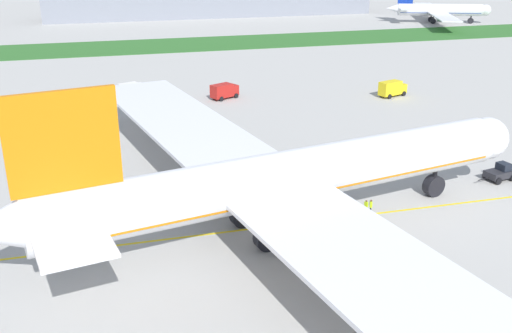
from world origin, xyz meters
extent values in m
plane|color=#ADAAA5|center=(0.00, 0.00, 0.00)|extent=(600.00, 600.00, 0.00)
cube|color=yellow|center=(0.00, -0.23, 0.00)|extent=(280.00, 0.36, 0.01)
cube|color=#2D6628|center=(0.00, 114.79, 0.05)|extent=(320.00, 24.00, 0.10)
cylinder|color=white|center=(3.57, -1.33, 6.03)|extent=(51.49, 15.53, 5.36)
cube|color=orange|center=(3.57, -1.33, 5.09)|extent=(49.39, 14.70, 0.64)
sphere|color=white|center=(30.23, 4.11, 6.03)|extent=(5.09, 5.09, 5.09)
cube|color=orange|center=(-17.60, -5.64, 12.99)|extent=(9.18, 2.38, 8.57)
cube|color=white|center=(-19.68, -0.60, 6.83)|extent=(7.26, 9.53, 0.38)
cube|color=white|center=(-17.54, -11.10, 6.83)|extent=(7.26, 9.53, 0.38)
cube|color=white|center=(-4.11, 23.48, 5.36)|extent=(20.35, 47.64, 0.43)
cube|color=white|center=(6.21, -27.16, 5.36)|extent=(20.35, 47.64, 0.43)
cylinder|color=#B7BABF|center=(-0.52, 13.57, 3.74)|extent=(5.58, 3.91, 2.95)
cylinder|color=black|center=(1.98, 14.08, 3.74)|extent=(1.05, 3.12, 3.09)
cylinder|color=#B7BABF|center=(5.65, -16.64, 3.74)|extent=(5.58, 3.91, 2.95)
cylinder|color=black|center=(8.14, -16.13, 3.74)|extent=(1.05, 3.12, 3.09)
cylinder|color=black|center=(22.73, 2.58, 2.31)|extent=(0.56, 0.56, 2.08)
cylinder|color=black|center=(22.73, 2.58, 1.27)|extent=(2.72, 1.63, 2.55)
cylinder|color=black|center=(-1.02, 0.61, 2.31)|extent=(0.56, 0.56, 2.08)
cylinder|color=black|center=(-1.02, 0.61, 1.27)|extent=(2.72, 1.63, 2.55)
cylinder|color=black|center=(0.10, -4.90, 2.31)|extent=(0.56, 0.56, 2.08)
cylinder|color=black|center=(0.10, -4.90, 1.27)|extent=(2.72, 1.63, 2.55)
cube|color=black|center=(29.44, 3.95, 6.70)|extent=(2.64, 4.31, 0.96)
sphere|color=black|center=(-16.11, -2.66, 6.51)|extent=(0.38, 0.38, 0.38)
sphere|color=black|center=(-13.16, -2.06, 6.51)|extent=(0.38, 0.38, 0.38)
sphere|color=black|center=(-10.22, -1.46, 6.51)|extent=(0.38, 0.38, 0.38)
sphere|color=black|center=(-7.27, -0.86, 6.51)|extent=(0.38, 0.38, 0.38)
sphere|color=black|center=(-4.32, -0.26, 6.51)|extent=(0.38, 0.38, 0.38)
sphere|color=black|center=(-1.37, 0.35, 6.51)|extent=(0.38, 0.38, 0.38)
sphere|color=black|center=(1.57, 0.95, 6.51)|extent=(0.38, 0.38, 0.38)
sphere|color=black|center=(4.52, 1.55, 6.51)|extent=(0.38, 0.38, 0.38)
sphere|color=black|center=(7.47, 2.15, 6.51)|extent=(0.38, 0.38, 0.38)
sphere|color=black|center=(10.42, 2.75, 6.51)|extent=(0.38, 0.38, 0.38)
sphere|color=black|center=(13.37, 3.35, 6.51)|extent=(0.38, 0.38, 0.38)
sphere|color=black|center=(16.31, 3.95, 6.51)|extent=(0.38, 0.38, 0.38)
sphere|color=black|center=(19.26, 4.55, 6.51)|extent=(0.38, 0.38, 0.38)
sphere|color=black|center=(22.21, 5.15, 6.51)|extent=(0.38, 0.38, 0.38)
cube|color=#26262B|center=(33.36, 4.75, 0.86)|extent=(3.97, 2.76, 0.82)
cube|color=black|center=(33.90, 4.86, 1.72)|extent=(1.59, 1.81, 0.90)
cylinder|color=black|center=(30.71, 4.21, 0.60)|extent=(1.79, 0.48, 0.12)
cylinder|color=black|center=(32.33, 3.48, 0.45)|extent=(0.95, 0.52, 0.90)
cylinder|color=black|center=(31.91, 5.51, 0.45)|extent=(0.95, 0.52, 0.90)
cylinder|color=black|center=(34.40, 6.02, 0.45)|extent=(0.95, 0.52, 0.90)
cylinder|color=black|center=(13.43, -0.07, 0.44)|extent=(0.13, 0.13, 0.88)
cylinder|color=#BFE519|center=(13.48, 0.07, 1.16)|extent=(0.10, 0.10, 0.56)
cylinder|color=black|center=(13.37, -0.27, 0.44)|extent=(0.13, 0.13, 0.88)
cylinder|color=#BFE519|center=(13.32, -0.41, 1.16)|extent=(0.10, 0.10, 0.56)
cube|color=#BFE519|center=(13.40, -0.17, 1.19)|extent=(0.39, 0.52, 0.62)
sphere|color=brown|center=(13.40, -0.17, 1.63)|extent=(0.24, 0.24, 0.24)
cylinder|color=black|center=(3.54, 3.10, 0.40)|extent=(0.12, 0.12, 0.81)
cylinder|color=#BFE519|center=(3.68, 3.12, 1.06)|extent=(0.09, 0.09, 0.51)
cylinder|color=black|center=(3.35, 3.08, 0.40)|extent=(0.12, 0.12, 0.81)
cylinder|color=#BFE519|center=(3.21, 3.07, 1.06)|extent=(0.09, 0.09, 0.51)
cube|color=#BFE519|center=(3.45, 3.09, 1.09)|extent=(0.45, 0.28, 0.57)
sphere|color=brown|center=(3.45, 3.09, 1.50)|extent=(0.22, 0.22, 0.22)
cylinder|color=black|center=(13.02, 0.34, 0.39)|extent=(0.11, 0.11, 0.78)
cylinder|color=#BFE519|center=(12.97, 0.47, 1.03)|extent=(0.09, 0.09, 0.50)
cylinder|color=black|center=(13.08, 0.17, 0.39)|extent=(0.11, 0.11, 0.78)
cylinder|color=#BFE519|center=(13.12, 0.04, 1.03)|extent=(0.09, 0.09, 0.50)
cube|color=#BFE519|center=(13.05, 0.26, 1.06)|extent=(0.35, 0.46, 0.55)
sphere|color=brown|center=(13.05, 0.26, 1.45)|extent=(0.21, 0.21, 0.21)
cube|color=yellow|center=(39.22, 46.24, 1.73)|extent=(4.85, 3.44, 2.56)
cube|color=yellow|center=(41.87, 47.20, 1.31)|extent=(2.29, 2.45, 1.72)
cube|color=#263347|center=(42.62, 47.47, 1.66)|extent=(0.66, 1.66, 0.76)
cylinder|color=black|center=(41.52, 48.17, 0.45)|extent=(0.95, 0.59, 0.90)
cylinder|color=black|center=(42.22, 46.23, 0.45)|extent=(0.95, 0.59, 0.90)
cylinder|color=black|center=(37.83, 46.84, 0.45)|extent=(0.95, 0.59, 0.90)
cylinder|color=black|center=(38.53, 44.90, 0.45)|extent=(0.95, 0.59, 0.90)
cube|color=#B21E19|center=(7.86, 52.84, 1.65)|extent=(4.61, 3.79, 2.40)
cube|color=#B21E19|center=(10.17, 54.01, 1.40)|extent=(2.36, 2.60, 1.91)
cube|color=#263347|center=(10.83, 54.35, 1.78)|extent=(0.91, 1.68, 0.84)
cylinder|color=black|center=(9.68, 55.00, 0.45)|extent=(0.94, 0.67, 0.90)
cylinder|color=black|center=(10.67, 53.03, 0.45)|extent=(0.94, 0.67, 0.90)
cylinder|color=black|center=(6.46, 53.37, 0.45)|extent=(0.94, 0.67, 0.90)
cylinder|color=black|center=(7.45, 51.41, 0.45)|extent=(0.94, 0.67, 0.90)
cube|color=white|center=(-8.82, 58.65, 1.58)|extent=(4.31, 3.67, 2.26)
cube|color=white|center=(-6.69, 59.60, 1.41)|extent=(2.23, 2.67, 1.92)
cube|color=#263347|center=(-6.09, 59.87, 1.80)|extent=(0.89, 1.86, 0.85)
cylinder|color=black|center=(-7.18, 60.69, 0.45)|extent=(0.94, 0.64, 0.90)
cylinder|color=black|center=(-6.21, 58.51, 0.45)|extent=(0.94, 0.64, 0.90)
cylinder|color=black|center=(-10.14, 59.37, 0.45)|extent=(0.94, 0.64, 0.90)
cylinder|color=black|center=(-9.17, 57.19, 0.45)|extent=(0.94, 0.64, 0.90)
cylinder|color=white|center=(103.80, 136.28, 4.60)|extent=(28.59, 13.83, 4.09)
cube|color=navy|center=(103.80, 136.28, 3.88)|extent=(27.39, 13.12, 0.49)
sphere|color=white|center=(118.44, 130.90, 4.60)|extent=(3.88, 3.88, 3.88)
cone|color=white|center=(88.48, 141.92, 4.90)|extent=(5.42, 4.81, 3.47)
cube|color=white|center=(93.25, 144.52, 5.21)|extent=(5.25, 7.24, 0.29)
cube|color=white|center=(90.43, 136.85, 5.21)|extent=(5.25, 7.24, 0.29)
cube|color=white|center=(107.64, 150.93, 4.09)|extent=(14.97, 26.66, 0.33)
cube|color=white|center=(97.24, 122.64, 4.09)|extent=(14.97, 26.66, 0.33)
cylinder|color=#B7BABF|center=(106.44, 145.13, 2.85)|extent=(4.42, 3.45, 2.25)
cylinder|color=black|center=(108.26, 144.46, 2.85)|extent=(1.13, 2.33, 2.36)
cylinder|color=#B7BABF|center=(100.08, 127.84, 2.85)|extent=(4.42, 3.45, 2.25)
cylinder|color=black|center=(101.90, 127.17, 2.85)|extent=(1.13, 2.33, 2.36)
cylinder|color=black|center=(114.13, 132.49, 1.76)|extent=(0.43, 0.43, 1.58)
cylinder|color=black|center=(114.13, 132.49, 0.97)|extent=(2.12, 1.49, 1.94)
cylinder|color=black|center=(102.37, 139.10, 1.76)|extent=(0.43, 0.43, 1.58)
cylinder|color=black|center=(102.37, 139.10, 0.97)|extent=(2.12, 1.49, 1.94)
cylinder|color=black|center=(100.88, 135.07, 1.76)|extent=(0.43, 0.43, 1.58)
cylinder|color=black|center=(100.88, 135.07, 0.97)|extent=(2.12, 1.49, 1.94)
camera|label=1|loc=(-14.27, -54.43, 28.73)|focal=41.80mm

